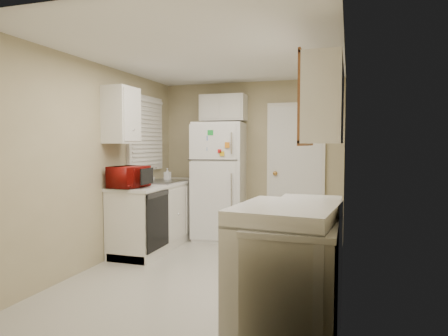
% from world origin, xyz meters
% --- Properties ---
extents(floor, '(3.80, 3.80, 0.00)m').
position_xyz_m(floor, '(0.00, 0.00, 0.00)').
color(floor, beige).
rests_on(floor, ground).
extents(ceiling, '(3.80, 3.80, 0.00)m').
position_xyz_m(ceiling, '(0.00, 0.00, 2.40)').
color(ceiling, white).
rests_on(ceiling, floor).
extents(wall_left, '(3.80, 3.80, 0.00)m').
position_xyz_m(wall_left, '(-1.40, 0.00, 1.20)').
color(wall_left, tan).
rests_on(wall_left, floor).
extents(wall_right, '(3.80, 3.80, 0.00)m').
position_xyz_m(wall_right, '(1.40, 0.00, 1.20)').
color(wall_right, tan).
rests_on(wall_right, floor).
extents(wall_back, '(2.80, 2.80, 0.00)m').
position_xyz_m(wall_back, '(0.00, 1.90, 1.20)').
color(wall_back, tan).
rests_on(wall_back, floor).
extents(wall_front, '(2.80, 2.80, 0.00)m').
position_xyz_m(wall_front, '(0.00, -1.90, 1.20)').
color(wall_front, tan).
rests_on(wall_front, floor).
extents(left_counter, '(0.60, 1.80, 0.90)m').
position_xyz_m(left_counter, '(-1.10, 0.90, 0.45)').
color(left_counter, silver).
rests_on(left_counter, floor).
extents(dishwasher, '(0.03, 0.58, 0.72)m').
position_xyz_m(dishwasher, '(-0.81, 0.30, 0.49)').
color(dishwasher, black).
rests_on(dishwasher, floor).
extents(sink, '(0.54, 0.74, 0.16)m').
position_xyz_m(sink, '(-1.10, 1.05, 0.86)').
color(sink, gray).
rests_on(sink, left_counter).
extents(microwave, '(0.51, 0.32, 0.32)m').
position_xyz_m(microwave, '(-1.15, 0.21, 1.05)').
color(microwave, maroon).
rests_on(microwave, left_counter).
extents(soap_bottle, '(0.09, 0.09, 0.18)m').
position_xyz_m(soap_bottle, '(-1.14, 1.29, 1.00)').
color(soap_bottle, silver).
rests_on(soap_bottle, left_counter).
extents(window_blinds, '(0.10, 0.98, 1.08)m').
position_xyz_m(window_blinds, '(-1.36, 1.05, 1.60)').
color(window_blinds, silver).
rests_on(window_blinds, wall_left).
extents(upper_cabinet_left, '(0.30, 0.45, 0.70)m').
position_xyz_m(upper_cabinet_left, '(-1.25, 0.22, 1.80)').
color(upper_cabinet_left, silver).
rests_on(upper_cabinet_left, wall_left).
extents(refrigerator, '(0.79, 0.77, 1.76)m').
position_xyz_m(refrigerator, '(-0.41, 1.60, 0.88)').
color(refrigerator, silver).
rests_on(refrigerator, floor).
extents(cabinet_over_fridge, '(0.70, 0.30, 0.40)m').
position_xyz_m(cabinet_over_fridge, '(-0.40, 1.75, 2.00)').
color(cabinet_over_fridge, silver).
rests_on(cabinet_over_fridge, wall_back).
extents(interior_door, '(0.86, 0.06, 2.08)m').
position_xyz_m(interior_door, '(0.70, 1.86, 1.02)').
color(interior_door, silver).
rests_on(interior_door, floor).
extents(right_counter, '(0.60, 2.00, 0.90)m').
position_xyz_m(right_counter, '(1.10, -0.80, 0.45)').
color(right_counter, silver).
rests_on(right_counter, floor).
extents(stove, '(0.77, 0.91, 1.02)m').
position_xyz_m(stove, '(1.04, -1.34, 0.51)').
color(stove, silver).
rests_on(stove, floor).
extents(upper_cabinet_right, '(0.30, 1.20, 0.70)m').
position_xyz_m(upper_cabinet_right, '(1.25, -0.50, 1.80)').
color(upper_cabinet_right, silver).
rests_on(upper_cabinet_right, wall_right).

